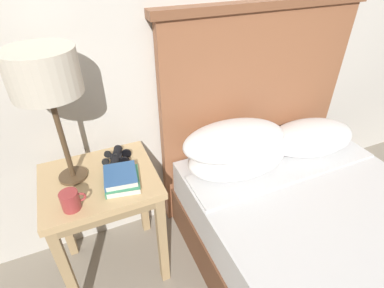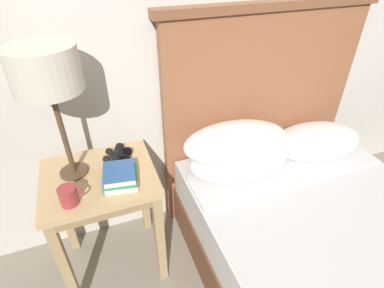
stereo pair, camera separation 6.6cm
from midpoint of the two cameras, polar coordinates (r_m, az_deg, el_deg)
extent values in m
cube|color=beige|center=(1.64, -0.08, 23.88)|extent=(8.00, 0.06, 2.60)
cube|color=tan|center=(1.50, -18.53, -6.72)|extent=(0.53, 0.45, 0.04)
cube|color=#917650|center=(1.53, -18.23, -7.93)|extent=(0.50, 0.43, 0.05)
cube|color=#A4865B|center=(1.63, -23.73, -21.80)|extent=(0.04, 0.04, 0.64)
cube|color=#A4865B|center=(1.63, -6.89, -17.92)|extent=(0.04, 0.04, 0.64)
cube|color=#A4865B|center=(1.89, -24.47, -12.42)|extent=(0.04, 0.04, 0.64)
cube|color=#A4865B|center=(1.88, -10.52, -9.19)|extent=(0.04, 0.04, 0.64)
cube|color=silver|center=(1.64, 30.25, -20.58)|extent=(1.17, 1.93, 0.23)
cube|color=silver|center=(1.83, 16.08, -4.09)|extent=(1.15, 0.28, 0.01)
cube|color=brown|center=(1.98, 10.72, 5.08)|extent=(1.25, 0.06, 1.30)
cube|color=brown|center=(1.75, 13.27, 24.50)|extent=(1.31, 0.10, 0.04)
ellipsoid|color=white|center=(1.73, 7.59, -2.47)|extent=(0.60, 0.36, 0.15)
ellipsoid|color=white|center=(2.02, 20.75, 1.31)|extent=(0.60, 0.36, 0.15)
ellipsoid|color=white|center=(1.65, 7.00, 0.81)|extent=(0.60, 0.36, 0.15)
cylinder|color=#4C3823|center=(1.54, -22.81, -5.62)|extent=(0.13, 0.13, 0.01)
cylinder|color=#4C3823|center=(1.42, -24.72, 1.04)|extent=(0.02, 0.02, 0.41)
cylinder|color=beige|center=(1.29, -27.90, 12.00)|extent=(0.27, 0.27, 0.18)
cube|color=silver|center=(1.42, -14.38, -6.86)|extent=(0.18, 0.20, 0.03)
cube|color=#337F56|center=(1.41, -14.47, -6.41)|extent=(0.18, 0.20, 0.00)
cube|color=#337F56|center=(1.43, -17.34, -7.21)|extent=(0.04, 0.18, 0.03)
cube|color=silver|center=(1.41, -14.78, -5.90)|extent=(0.16, 0.18, 0.03)
cube|color=#2D568E|center=(1.40, -14.86, -5.46)|extent=(0.16, 0.18, 0.00)
cube|color=#2D568E|center=(1.41, -17.59, -6.30)|extent=(0.03, 0.16, 0.03)
cylinder|color=black|center=(1.53, -15.61, -3.25)|extent=(0.07, 0.10, 0.04)
cylinder|color=black|center=(1.52, -13.86, -3.20)|extent=(0.05, 0.03, 0.05)
cylinder|color=black|center=(1.54, -17.33, -3.30)|extent=(0.04, 0.02, 0.04)
cylinder|color=black|center=(1.58, -15.25, -1.83)|extent=(0.07, 0.10, 0.04)
cylinder|color=black|center=(1.57, -13.56, -1.78)|extent=(0.05, 0.03, 0.05)
cylinder|color=black|center=(1.59, -16.92, -1.89)|extent=(0.04, 0.02, 0.04)
cube|color=black|center=(1.55, -15.47, -2.31)|extent=(0.07, 0.05, 0.01)
cylinder|color=black|center=(1.55, -15.49, -2.18)|extent=(0.02, 0.02, 0.02)
cylinder|color=#993333|center=(1.36, -23.51, -9.90)|extent=(0.08, 0.08, 0.08)
torus|color=#993333|center=(1.35, -21.80, -9.39)|extent=(0.05, 0.01, 0.05)
camera|label=1|loc=(0.03, -91.30, -0.89)|focal=28.00mm
camera|label=2|loc=(0.03, 88.70, 0.89)|focal=28.00mm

